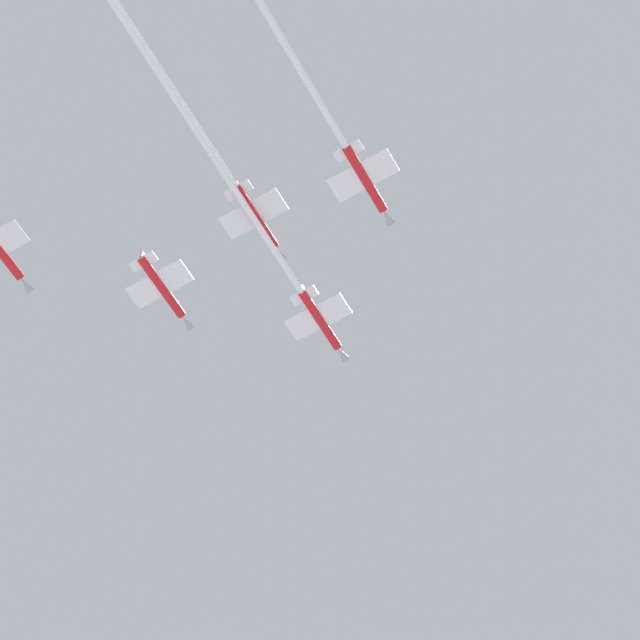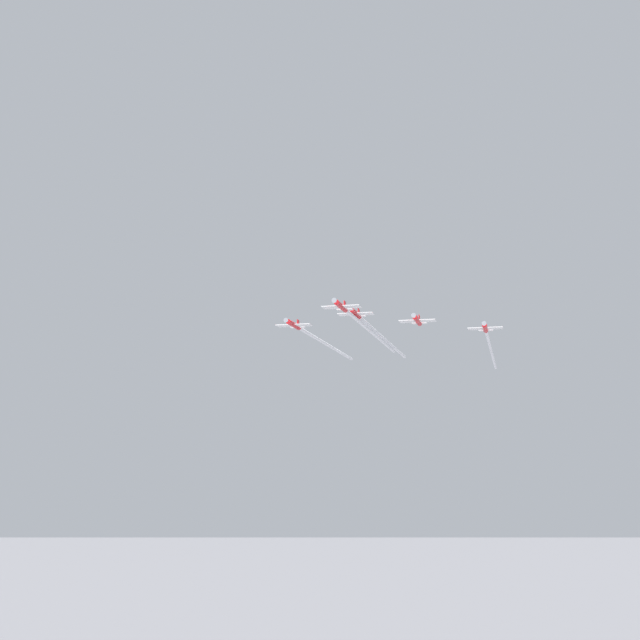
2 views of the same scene
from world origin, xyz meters
name	(u,v)px [view 2 (image 2 of 2)]	position (x,y,z in m)	size (l,w,h in m)	color
jet_lead	(365,326)	(-4.53, 37.15, 125.71)	(23.08, 73.27, 2.23)	red
jet_port_inner	(417,320)	(5.03, 21.93, 124.58)	(8.12, 10.74, 2.23)	red
jet_starboard_inner	(318,339)	(-14.61, 50.56, 124.68)	(21.25, 66.75, 2.23)	red
jet_port_outer	(378,333)	(0.43, 54.88, 126.83)	(25.25, 81.02, 2.23)	red
jet_starboard_outer	(490,346)	(29.84, 61.12, 124.59)	(26.37, 85.01, 2.23)	red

